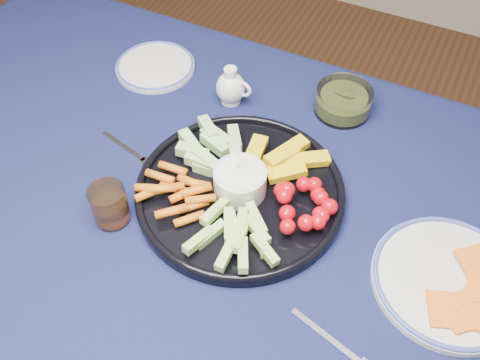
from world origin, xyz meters
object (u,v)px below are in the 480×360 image
at_px(pickle_bowl, 343,102).
at_px(juice_tumbler, 110,206).
at_px(cheese_plate, 449,279).
at_px(side_plate_extra, 155,66).
at_px(dining_table, 211,252).
at_px(creamer_pitcher, 231,88).
at_px(crudite_platter, 239,188).

relative_size(pickle_bowl, juice_tumbler, 1.55).
height_order(cheese_plate, side_plate_extra, cheese_plate).
height_order(dining_table, side_plate_extra, side_plate_extra).
distance_m(creamer_pitcher, side_plate_extra, 0.21).
bearing_deg(cheese_plate, crudite_platter, 178.04).
bearing_deg(juice_tumbler, crudite_platter, 39.08).
xyz_separation_m(crudite_platter, side_plate_extra, (-0.34, 0.25, -0.01)).
relative_size(cheese_plate, juice_tumbler, 3.26).
bearing_deg(creamer_pitcher, dining_table, -69.84).
xyz_separation_m(creamer_pitcher, juice_tumbler, (-0.05, -0.38, -0.00)).
xyz_separation_m(cheese_plate, side_plate_extra, (-0.73, 0.26, -0.01)).
relative_size(crudite_platter, cheese_plate, 1.54).
bearing_deg(cheese_plate, dining_table, -169.81).
bearing_deg(juice_tumbler, side_plate_extra, 111.85).
distance_m(dining_table, crudite_platter, 0.14).
bearing_deg(creamer_pitcher, cheese_plate, -24.80).
bearing_deg(juice_tumbler, pickle_bowl, 58.70).
relative_size(crudite_platter, creamer_pitcher, 4.42).
height_order(dining_table, pickle_bowl, pickle_bowl).
height_order(creamer_pitcher, juice_tumbler, creamer_pitcher).
distance_m(cheese_plate, juice_tumbler, 0.59).
bearing_deg(cheese_plate, juice_tumbler, -166.83).
relative_size(dining_table, crudite_platter, 4.28).
distance_m(cheese_plate, side_plate_extra, 0.78).
height_order(crudite_platter, creamer_pitcher, crudite_platter).
height_order(crudite_platter, cheese_plate, crudite_platter).
bearing_deg(cheese_plate, side_plate_extra, 160.23).
bearing_deg(crudite_platter, pickle_bowl, 72.86).
xyz_separation_m(creamer_pitcher, pickle_bowl, (0.23, 0.08, -0.01)).
relative_size(pickle_bowl, cheese_plate, 0.48).
xyz_separation_m(pickle_bowl, cheese_plate, (0.30, -0.32, -0.01)).
xyz_separation_m(dining_table, pickle_bowl, (0.11, 0.39, 0.11)).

